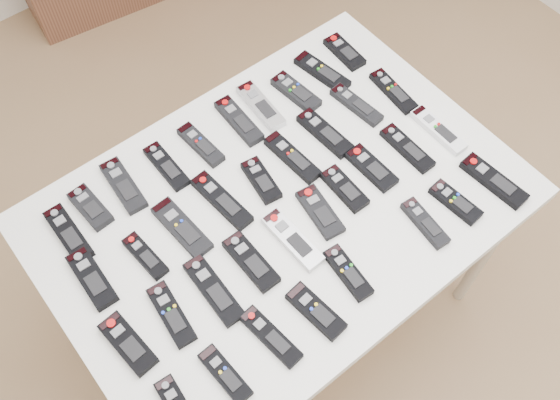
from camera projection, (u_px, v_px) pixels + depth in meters
ground at (287, 285)px, 2.39m from camera, size 4.00×4.00×0.00m
table at (280, 214)px, 1.72m from camera, size 1.25×0.88×0.78m
remote_0 at (69, 234)px, 1.61m from camera, size 0.06×0.18×0.02m
remote_1 at (90, 207)px, 1.65m from camera, size 0.07×0.14×0.02m
remote_2 at (123, 186)px, 1.69m from camera, size 0.07×0.19×0.02m
remote_3 at (166, 166)px, 1.72m from camera, size 0.05×0.17×0.02m
remote_4 at (201, 145)px, 1.76m from camera, size 0.06×0.17×0.02m
remote_5 at (239, 121)px, 1.80m from camera, size 0.06×0.19×0.02m
remote_6 at (261, 106)px, 1.83m from camera, size 0.07×0.19×0.02m
remote_7 at (296, 92)px, 1.86m from camera, size 0.07×0.17×0.02m
remote_8 at (322, 72)px, 1.90m from camera, size 0.08×0.19×0.02m
remote_9 at (344, 52)px, 1.94m from camera, size 0.06×0.15×0.02m
remote_10 at (92, 278)px, 1.55m from camera, size 0.06×0.17×0.02m
remote_11 at (145, 256)px, 1.58m from camera, size 0.05×0.15×0.02m
remote_12 at (182, 228)px, 1.62m from camera, size 0.07×0.20×0.02m
remote_13 at (222, 200)px, 1.66m from camera, size 0.07×0.20×0.02m
remote_14 at (261, 180)px, 1.70m from camera, size 0.07×0.15×0.02m
remote_15 at (292, 157)px, 1.73m from camera, size 0.06×0.19×0.02m
remote_16 at (325, 133)px, 1.78m from camera, size 0.06×0.19×0.02m
remote_17 at (356, 105)px, 1.83m from camera, size 0.06×0.18×0.02m
remote_18 at (393, 91)px, 1.86m from camera, size 0.06×0.18×0.02m
remote_19 at (128, 344)px, 1.46m from camera, size 0.07×0.17×0.02m
remote_20 at (171, 314)px, 1.50m from camera, size 0.07×0.18×0.02m
remote_21 at (214, 290)px, 1.53m from camera, size 0.06×0.20×0.02m
remote_22 at (251, 261)px, 1.57m from camera, size 0.06×0.17×0.02m
remote_23 at (292, 239)px, 1.61m from camera, size 0.06×0.19×0.02m
remote_24 at (320, 212)px, 1.65m from camera, size 0.08×0.17×0.02m
remote_25 at (345, 189)px, 1.68m from camera, size 0.06×0.15×0.02m
remote_26 at (371, 168)px, 1.72m from camera, size 0.06×0.16×0.02m
remote_27 at (407, 148)px, 1.75m from camera, size 0.05×0.18×0.02m
remote_28 at (438, 130)px, 1.78m from camera, size 0.05×0.19×0.02m
remote_30 at (225, 374)px, 1.43m from camera, size 0.05×0.15×0.02m
remote_31 at (271, 337)px, 1.47m from camera, size 0.06×0.18×0.02m
remote_32 at (316, 311)px, 1.50m from camera, size 0.07×0.16×0.02m
remote_33 at (348, 273)px, 1.56m from camera, size 0.06×0.16×0.02m
remote_34 at (425, 223)px, 1.63m from camera, size 0.06×0.16×0.02m
remote_35 at (455, 202)px, 1.66m from camera, size 0.06×0.15×0.02m
remote_36 at (494, 181)px, 1.70m from camera, size 0.07×0.20×0.02m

